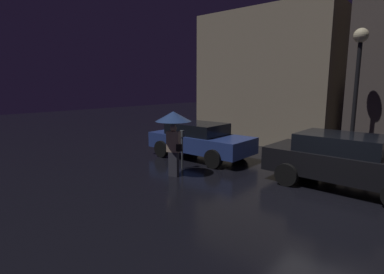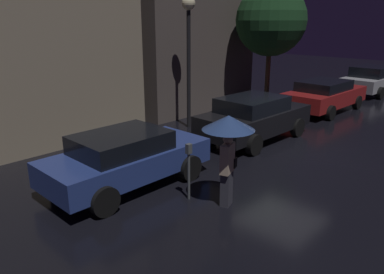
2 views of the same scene
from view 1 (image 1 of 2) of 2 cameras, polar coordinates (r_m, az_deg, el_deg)
ground_plane at (r=8.23m, az=23.70°, el=-10.87°), size 60.00×60.00×0.00m
building_facade_left at (r=15.59m, az=14.15°, el=10.82°), size 6.63×3.00×6.28m
parked_car_blue at (r=11.57m, az=1.49°, el=-0.46°), size 4.05×1.96×1.35m
parked_car_black at (r=9.23m, az=27.14°, el=-3.91°), size 4.22×2.03×1.47m
pedestrian_with_umbrella at (r=9.09m, az=-3.56°, el=2.48°), size 1.10×1.10×2.02m
parking_meter at (r=10.03m, az=-1.89°, el=-1.58°), size 0.12×0.10×1.31m
street_lamp_near at (r=11.67m, az=29.08°, el=11.57°), size 0.47×0.47×4.64m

